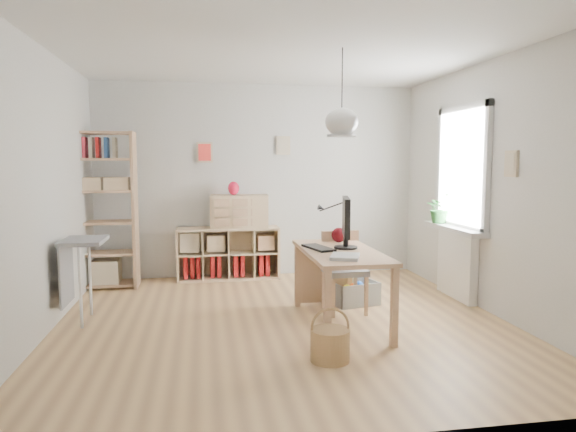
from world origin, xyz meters
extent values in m
plane|color=tan|center=(0.00, 0.00, 0.00)|extent=(4.50, 4.50, 0.00)
plane|color=silver|center=(0.00, 2.25, 1.35)|extent=(4.50, 0.00, 4.50)
plane|color=silver|center=(0.00, -2.25, 1.35)|extent=(4.50, 0.00, 4.50)
plane|color=silver|center=(-2.25, 0.00, 1.35)|extent=(0.00, 4.50, 4.50)
plane|color=silver|center=(2.25, 0.00, 1.35)|extent=(0.00, 4.50, 4.50)
plane|color=white|center=(0.00, 0.00, 2.70)|extent=(4.50, 4.50, 0.00)
cylinder|color=black|center=(0.55, -0.15, 2.36)|extent=(0.01, 0.01, 0.68)
ellipsoid|color=white|center=(0.55, -0.15, 2.00)|extent=(0.32, 0.32, 0.27)
cube|color=white|center=(2.23, 0.60, 1.55)|extent=(0.03, 1.00, 1.30)
cube|color=silver|center=(2.21, 0.06, 1.55)|extent=(0.06, 0.08, 1.46)
cube|color=silver|center=(2.21, 1.14, 1.55)|extent=(0.06, 0.08, 1.46)
cube|color=silver|center=(2.21, 0.60, 2.24)|extent=(0.06, 1.16, 0.08)
cube|color=silver|center=(2.21, 0.60, 0.86)|extent=(0.06, 1.16, 0.08)
cube|color=white|center=(2.19, 0.60, 0.40)|extent=(0.10, 0.80, 0.80)
cube|color=silver|center=(2.14, 0.60, 0.83)|extent=(0.22, 1.20, 0.06)
cube|color=tan|center=(0.55, -0.15, 0.73)|extent=(0.70, 1.50, 0.04)
cube|color=tan|center=(0.25, -0.85, 0.35)|extent=(0.06, 0.06, 0.71)
cube|color=tan|center=(0.25, 0.55, 0.35)|extent=(0.06, 0.06, 0.71)
cube|color=tan|center=(0.85, -0.85, 0.35)|extent=(0.06, 0.06, 0.71)
cube|color=tan|center=(0.85, 0.55, 0.35)|extent=(0.06, 0.06, 0.71)
cube|color=beige|center=(-0.45, 2.04, 0.01)|extent=(1.40, 0.38, 0.03)
cube|color=beige|center=(-0.45, 2.04, 0.70)|extent=(1.40, 0.38, 0.03)
cube|color=beige|center=(-1.14, 2.04, 0.36)|extent=(0.03, 0.38, 0.72)
cube|color=beige|center=(0.23, 2.04, 0.36)|extent=(0.03, 0.38, 0.72)
cube|color=beige|center=(-0.45, 2.22, 0.36)|extent=(1.40, 0.02, 0.72)
cube|color=maroon|center=(-1.03, 2.06, 0.19)|extent=(0.06, 0.26, 0.30)
cube|color=maroon|center=(-0.94, 2.06, 0.19)|extent=(0.05, 0.26, 0.30)
cube|color=maroon|center=(-0.86, 2.06, 0.19)|extent=(0.05, 0.26, 0.30)
cube|color=maroon|center=(-0.67, 2.06, 0.19)|extent=(0.05, 0.26, 0.30)
cube|color=maroon|center=(-0.58, 2.06, 0.19)|extent=(0.05, 0.26, 0.30)
cube|color=maroon|center=(-0.35, 2.06, 0.19)|extent=(0.06, 0.26, 0.30)
cube|color=maroon|center=(-0.26, 2.06, 0.19)|extent=(0.06, 0.26, 0.30)
cube|color=maroon|center=(0.00, 2.06, 0.19)|extent=(0.06, 0.26, 0.30)
cube|color=maroon|center=(0.09, 2.06, 0.19)|extent=(0.05, 0.26, 0.30)
cube|color=tan|center=(-2.41, 1.80, 1.00)|extent=(0.04, 0.38, 2.00)
cube|color=tan|center=(-1.65, 1.80, 1.00)|extent=(0.04, 0.38, 2.00)
cube|color=tan|center=(-2.03, 1.80, 0.05)|extent=(0.76, 0.38, 0.03)
cube|color=tan|center=(-2.03, 1.80, 0.45)|extent=(0.76, 0.38, 0.03)
cube|color=tan|center=(-2.03, 1.80, 0.85)|extent=(0.76, 0.38, 0.03)
cube|color=tan|center=(-2.03, 1.80, 1.25)|extent=(0.76, 0.38, 0.03)
cube|color=tan|center=(-2.03, 1.80, 1.65)|extent=(0.76, 0.38, 0.03)
cube|color=tan|center=(-2.03, 1.80, 1.98)|extent=(0.76, 0.38, 0.03)
cube|color=#264E8E|center=(-2.31, 1.80, 1.79)|extent=(0.04, 0.18, 0.26)
cube|color=maroon|center=(-2.23, 1.80, 1.79)|extent=(0.04, 0.18, 0.26)
cube|color=#C3B495|center=(-2.15, 1.80, 1.79)|extent=(0.04, 0.18, 0.26)
cube|color=maroon|center=(-2.07, 1.80, 1.79)|extent=(0.04, 0.18, 0.26)
cube|color=#264E8E|center=(-1.97, 1.80, 1.79)|extent=(0.04, 0.18, 0.26)
cube|color=#C3B495|center=(-1.87, 1.80, 1.79)|extent=(0.04, 0.18, 0.26)
cube|color=#949497|center=(-1.97, 0.35, 0.83)|extent=(0.40, 0.55, 0.04)
cylinder|color=white|center=(-1.97, 0.13, 0.41)|extent=(0.03, 0.03, 0.82)
cylinder|color=white|center=(-1.97, 0.57, 0.41)|extent=(0.03, 0.03, 0.82)
cube|color=#949497|center=(-2.15, 0.35, 0.50)|extent=(0.02, 0.50, 0.62)
cube|color=#949497|center=(0.71, 0.24, 0.45)|extent=(0.43, 0.43, 0.06)
cube|color=tan|center=(0.54, 0.06, 0.21)|extent=(0.04, 0.04, 0.42)
cube|color=tan|center=(0.53, 0.42, 0.21)|extent=(0.04, 0.04, 0.42)
cube|color=tan|center=(0.90, 0.07, 0.21)|extent=(0.04, 0.04, 0.42)
cube|color=tan|center=(0.89, 0.43, 0.21)|extent=(0.04, 0.04, 0.42)
cube|color=tan|center=(0.71, 0.44, 0.67)|extent=(0.42, 0.05, 0.38)
cylinder|color=#9A7745|center=(0.22, -1.07, 0.13)|extent=(0.32, 0.32, 0.26)
torus|color=#9A7745|center=(0.22, -1.07, 0.28)|extent=(0.32, 0.03, 0.32)
cube|color=silver|center=(0.91, 0.53, 0.01)|extent=(0.57, 0.45, 0.02)
cube|color=silver|center=(0.67, 0.47, 0.13)|extent=(0.10, 0.34, 0.26)
cube|color=silver|center=(1.14, 0.59, 0.13)|extent=(0.10, 0.34, 0.26)
cube|color=silver|center=(0.94, 0.37, 0.13)|extent=(0.49, 0.13, 0.26)
cube|color=silver|center=(0.87, 0.69, 0.13)|extent=(0.49, 0.13, 0.26)
cube|color=silver|center=(0.83, 0.83, 0.37)|extent=(0.53, 0.28, 0.32)
sphere|color=yellow|center=(0.80, 0.45, 0.19)|extent=(0.11, 0.11, 0.11)
sphere|color=#1745A2|center=(0.98, 0.59, 0.19)|extent=(0.11, 0.11, 0.11)
sphere|color=#E2531C|center=(0.89, 0.51, 0.19)|extent=(0.11, 0.11, 0.11)
sphere|color=green|center=(1.06, 0.49, 0.19)|extent=(0.11, 0.11, 0.11)
cylinder|color=black|center=(0.63, -0.07, 0.76)|extent=(0.24, 0.24, 0.02)
cylinder|color=black|center=(0.63, -0.07, 0.83)|extent=(0.05, 0.05, 0.11)
cube|color=black|center=(0.63, -0.07, 1.07)|extent=(0.19, 0.59, 0.39)
cube|color=black|center=(0.35, -0.05, 0.76)|extent=(0.28, 0.47, 0.02)
cylinder|color=black|center=(0.80, 0.52, 0.77)|extent=(0.05, 0.05, 0.04)
cylinder|color=black|center=(0.80, 0.52, 0.95)|extent=(0.01, 0.01, 0.37)
cone|color=black|center=(0.49, 0.44, 1.12)|extent=(0.09, 0.06, 0.09)
sphere|color=#520B0D|center=(0.66, 0.33, 0.83)|extent=(0.16, 0.16, 0.16)
cube|color=silver|center=(0.48, -0.58, 0.77)|extent=(0.34, 0.38, 0.03)
cube|color=beige|center=(-0.29, 2.04, 0.94)|extent=(0.80, 0.41, 0.45)
ellipsoid|color=maroon|center=(-0.37, 2.04, 1.26)|extent=(0.15, 0.15, 0.18)
imported|color=#215924|center=(2.12, 0.95, 1.05)|extent=(0.41, 0.38, 0.37)
camera|label=1|loc=(-0.78, -5.00, 1.61)|focal=32.00mm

